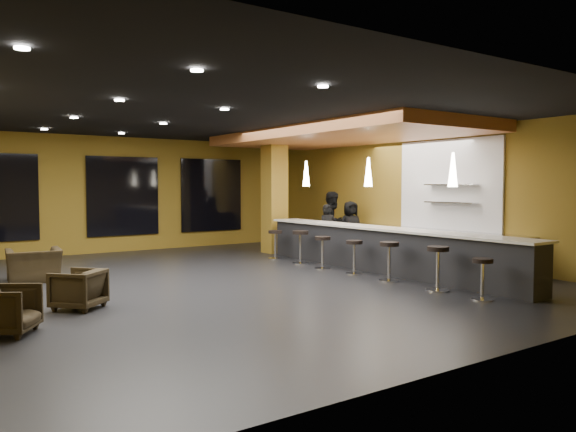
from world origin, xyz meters
TOP-DOWN VIEW (x-y plane):
  - floor at (0.00, 0.00)m, footprint 12.00×13.00m
  - ceiling at (0.00, 0.00)m, footprint 12.00×13.00m
  - wall_back at (0.00, 6.55)m, footprint 12.00×0.10m
  - wall_front at (0.00, -6.55)m, footprint 12.00×0.10m
  - wall_right at (6.05, 0.00)m, footprint 0.10×13.00m
  - wood_soffit at (4.00, 1.00)m, footprint 3.60×8.00m
  - window_center at (0.00, 6.44)m, footprint 2.20×0.06m
  - window_right at (3.00, 6.44)m, footprint 2.20×0.06m
  - tile_backsplash at (5.96, -1.00)m, footprint 0.06×3.20m
  - bar_counter at (3.65, -1.00)m, footprint 0.60×8.00m
  - bar_top at (3.65, -1.00)m, footprint 0.78×8.10m
  - prep_counter at (5.65, -0.50)m, footprint 0.70×6.00m
  - prep_top at (5.65, -0.50)m, footprint 0.72×6.00m
  - wall_shelf_lower at (5.82, -1.20)m, footprint 0.30×1.50m
  - wall_shelf_upper at (5.82, -1.20)m, footprint 0.30×1.50m
  - column at (3.65, 3.60)m, footprint 0.60×0.60m
  - pendant_0 at (3.65, -3.00)m, footprint 0.20×0.20m
  - pendant_1 at (3.65, -0.50)m, footprint 0.20×0.20m
  - pendant_2 at (3.65, 2.00)m, footprint 0.20×0.20m
  - staff_a at (4.27, 1.80)m, footprint 0.61×0.47m
  - staff_b at (4.78, 2.19)m, footprint 1.02×0.87m
  - staff_c at (5.25, 1.97)m, footprint 0.85×0.65m
  - armchair_a at (-4.45, -2.09)m, footprint 1.01×1.00m
  - armchair_b at (-3.24, -1.01)m, footprint 1.01×1.01m
  - armchair_d at (-3.32, 2.26)m, footprint 1.15×1.03m
  - bar_stool_0 at (2.83, -4.35)m, footprint 0.38×0.38m
  - bar_stool_1 at (2.85, -3.33)m, footprint 0.44×0.44m
  - bar_stool_2 at (2.87, -2.01)m, footprint 0.42×0.42m
  - bar_stool_3 at (2.90, -0.86)m, footprint 0.39×0.39m
  - bar_stool_4 at (2.77, 0.14)m, footprint 0.40×0.40m
  - bar_stool_5 at (2.87, 1.18)m, footprint 0.44×0.44m
  - bar_stool_6 at (2.85, 2.34)m, footprint 0.40×0.40m

SIDE VIEW (x-z plane):
  - floor at x=0.00m, z-range -0.10..0.00m
  - armchair_b at x=-3.24m, z-range 0.00..0.66m
  - armchair_a at x=-4.45m, z-range 0.00..0.67m
  - armchair_d at x=-3.32m, z-range 0.00..0.69m
  - prep_counter at x=5.65m, z-range 0.00..0.86m
  - bar_stool_0 at x=2.83m, z-range 0.10..0.85m
  - bar_stool_3 at x=2.90m, z-range 0.11..0.88m
  - bar_counter at x=3.65m, z-range 0.00..1.00m
  - bar_stool_6 at x=2.85m, z-range 0.11..0.90m
  - bar_stool_4 at x=2.77m, z-range 0.11..0.91m
  - bar_stool_2 at x=2.87m, z-range 0.12..0.96m
  - bar_stool_5 at x=2.87m, z-range 0.12..0.98m
  - bar_stool_1 at x=2.85m, z-range 0.12..0.99m
  - staff_a at x=4.27m, z-range 0.00..1.50m
  - staff_c at x=5.25m, z-range 0.00..1.57m
  - prep_top at x=5.65m, z-range 0.87..0.90m
  - staff_b at x=4.78m, z-range 0.00..1.85m
  - bar_top at x=3.65m, z-range 1.00..1.05m
  - wall_shelf_lower at x=5.82m, z-range 1.59..1.61m
  - window_center at x=0.00m, z-range 0.50..2.90m
  - window_right at x=3.00m, z-range 0.50..2.90m
  - wall_back at x=0.00m, z-range 0.00..3.50m
  - wall_front at x=0.00m, z-range 0.00..3.50m
  - wall_right at x=6.05m, z-range 0.00..3.50m
  - column at x=3.65m, z-range 0.00..3.50m
  - tile_backsplash at x=5.96m, z-range 0.80..3.20m
  - wall_shelf_upper at x=5.82m, z-range 2.03..2.06m
  - pendant_0 at x=3.65m, z-range 2.00..2.70m
  - pendant_1 at x=3.65m, z-range 2.00..2.70m
  - pendant_2 at x=3.65m, z-range 2.00..2.70m
  - wood_soffit at x=4.00m, z-range 3.22..3.50m
  - ceiling at x=0.00m, z-range 3.50..3.60m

